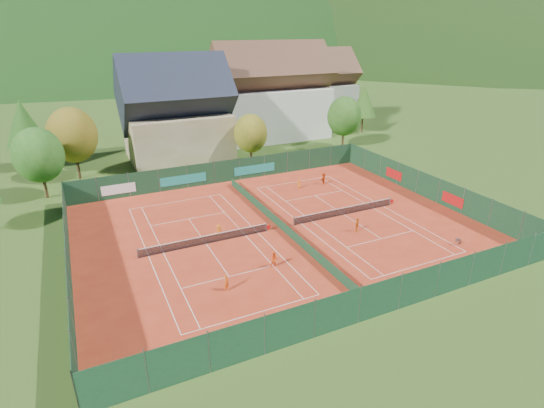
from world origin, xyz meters
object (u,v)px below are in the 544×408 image
at_px(chalet, 177,116).
at_px(player_left_far, 219,231).
at_px(hotel_block_b, 314,91).
at_px(player_left_near, 227,283).
at_px(ball_hopper, 458,240).
at_px(player_right_near, 357,225).
at_px(hotel_block_a, 271,97).
at_px(player_right_far_b, 323,178).
at_px(player_right_far_a, 299,184).
at_px(player_left_mid, 275,260).

relative_size(chalet, player_left_far, 12.37).
xyz_separation_m(hotel_block_b, player_left_near, (-38.84, -52.22, -5.90)).
xyz_separation_m(ball_hopper, player_right_near, (-6.95, 6.59, 0.21)).
height_order(hotel_block_a, ball_hopper, hotel_block_a).
relative_size(hotel_block_b, player_right_near, 11.36).
bearing_deg(hotel_block_b, ball_hopper, -106.64).
height_order(chalet, player_left_near, chalet).
xyz_separation_m(player_right_near, player_right_far_b, (4.45, 13.63, 0.02)).
bearing_deg(player_right_far_a, hotel_block_a, -102.02).
distance_m(hotel_block_a, hotel_block_b, 16.14).
xyz_separation_m(chalet, hotel_block_b, (33.00, 14.00, -0.01)).
bearing_deg(player_right_near, chalet, 68.41).
relative_size(hotel_block_a, player_right_far_b, 13.86).
bearing_deg(player_right_far_a, player_left_mid, 60.81).
distance_m(ball_hopper, player_left_far, 23.17).
distance_m(player_left_far, player_right_near, 14.02).
height_order(chalet, player_right_far_b, chalet).
bearing_deg(hotel_block_b, player_right_near, -115.85).
bearing_deg(hotel_block_b, player_left_near, -126.64).
xyz_separation_m(player_left_mid, player_right_near, (10.62, 2.65, -0.01)).
height_order(hotel_block_b, player_left_near, hotel_block_b).
relative_size(hotel_block_a, player_right_far_a, 17.56).
height_order(hotel_block_b, player_right_near, hotel_block_b).
relative_size(ball_hopper, player_left_mid, 0.52).
xyz_separation_m(player_left_mid, player_right_far_a, (11.41, 16.29, -0.16)).
bearing_deg(player_right_near, hotel_block_b, 26.64).
bearing_deg(player_left_far, player_left_near, 68.86).
xyz_separation_m(player_left_far, player_right_far_a, (13.86, 8.57, -0.04)).
height_order(ball_hopper, player_left_near, player_left_near).
bearing_deg(player_right_far_b, player_left_near, 0.26).
height_order(player_left_far, player_right_far_a, player_left_far).
relative_size(chalet, player_left_near, 11.18).
relative_size(hotel_block_b, player_right_far_b, 11.09).
bearing_deg(player_left_near, chalet, 38.04).
distance_m(hotel_block_a, player_left_mid, 47.58).
distance_m(ball_hopper, player_left_mid, 18.01).
relative_size(hotel_block_a, player_left_mid, 13.96).
bearing_deg(player_right_far_b, hotel_block_a, -141.76).
xyz_separation_m(hotel_block_b, player_right_far_b, (-18.84, -34.43, -5.84)).
distance_m(player_left_near, player_left_far, 9.56).
bearing_deg(chalet, player_left_near, -98.69).
distance_m(hotel_block_b, player_right_far_a, 41.56).
bearing_deg(chalet, player_right_far_b, -55.26).
bearing_deg(player_right_far_b, player_left_mid, 5.83).
bearing_deg(chalet, player_left_far, -96.60).
xyz_separation_m(hotel_block_a, player_left_mid, (-19.90, -42.71, -6.61)).
xyz_separation_m(hotel_block_a, hotel_block_b, (14.00, 8.00, -0.76)).
bearing_deg(player_right_near, player_left_near, 157.48).
xyz_separation_m(hotel_block_b, player_right_near, (-23.28, -48.06, -5.86)).
bearing_deg(player_right_near, hotel_block_a, 39.44).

